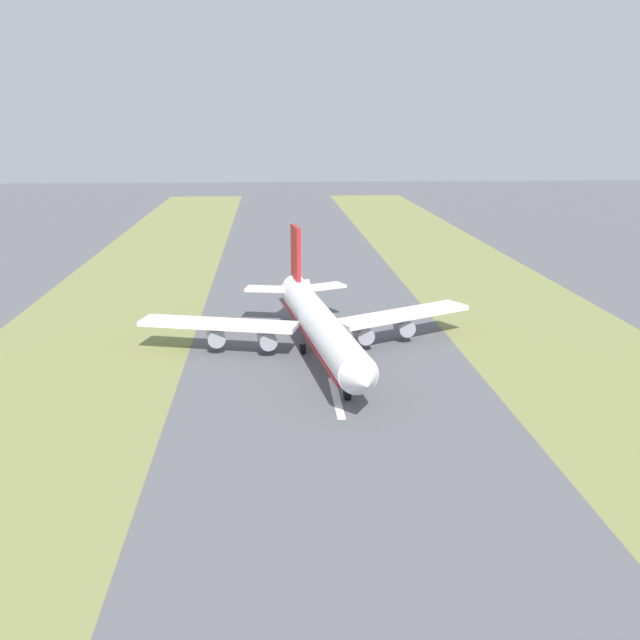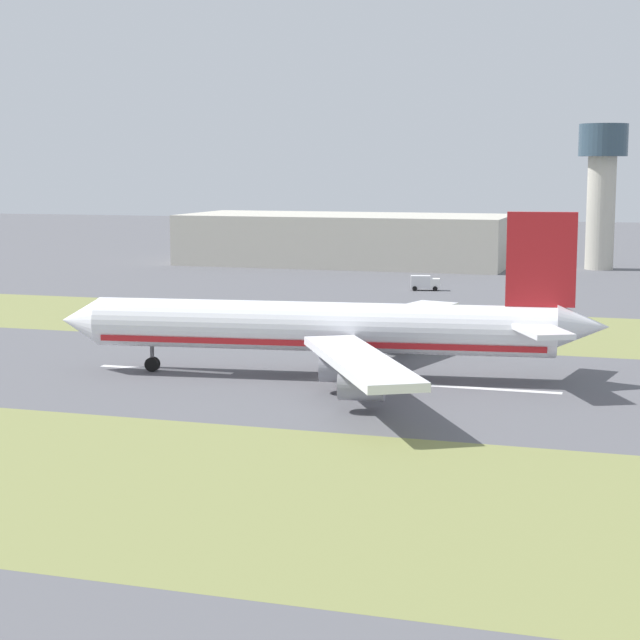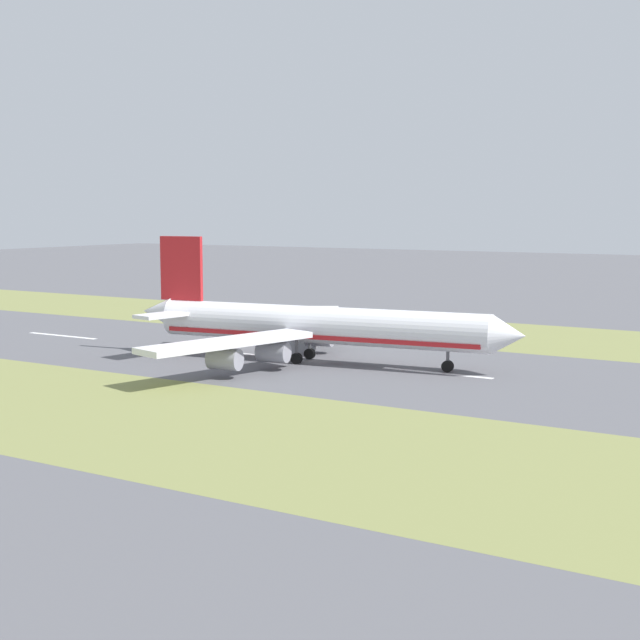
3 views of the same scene
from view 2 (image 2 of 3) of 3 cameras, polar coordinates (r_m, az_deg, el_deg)
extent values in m
plane|color=#56565B|center=(128.62, 0.61, -3.19)|extent=(800.00, 800.00, 0.00)
cube|color=olive|center=(87.65, -7.87, -8.67)|extent=(40.00, 600.00, 0.01)
cube|color=olive|center=(171.62, 4.88, -0.36)|extent=(40.00, 600.00, 0.01)
cube|color=silver|center=(124.79, 8.67, -3.63)|extent=(1.20, 18.00, 0.01)
cube|color=silver|center=(136.29, -8.22, -2.63)|extent=(1.20, 18.00, 0.01)
cylinder|color=white|center=(129.15, 0.00, -0.35)|extent=(13.09, 56.31, 6.00)
cone|color=white|center=(137.59, -12.62, -0.03)|extent=(6.47, 5.71, 5.88)
cone|color=white|center=(127.55, 13.86, -0.33)|extent=(5.82, 6.60, 5.10)
cube|color=red|center=(129.41, 0.00, -1.07)|extent=(12.51, 54.05, 0.70)
cube|color=white|center=(111.15, 2.14, -2.21)|extent=(28.22, 19.44, 0.90)
cube|color=white|center=(145.49, 3.97, 0.23)|extent=(29.57, 13.15, 0.90)
cylinder|color=#93939E|center=(120.32, 1.15, -2.60)|extent=(3.79, 5.17, 3.20)
cylinder|color=#93939E|center=(111.10, 2.24, -3.50)|extent=(3.79, 5.17, 3.20)
cylinder|color=#93939E|center=(137.87, 2.27, -1.23)|extent=(3.79, 5.17, 3.20)
cylinder|color=#93939E|center=(146.31, 4.09, -0.70)|extent=(3.79, 5.17, 3.20)
cube|color=red|center=(126.41, 11.71, 3.18)|extent=(1.81, 8.04, 11.00)
cube|color=white|center=(121.81, 11.70, -0.56)|extent=(10.92, 8.26, 0.60)
cube|color=white|center=(132.70, 11.54, 0.15)|extent=(10.64, 6.18, 0.60)
cylinder|color=#59595E|center=(134.94, -8.94, -1.68)|extent=(0.50, 0.50, 3.20)
cylinder|color=black|center=(135.22, -8.93, -2.34)|extent=(1.12, 1.90, 1.80)
cylinder|color=#59595E|center=(126.75, 1.14, -2.21)|extent=(0.50, 0.50, 3.20)
cylinder|color=black|center=(127.05, 1.14, -2.92)|extent=(1.12, 1.90, 1.80)
cylinder|color=#59595E|center=(131.82, 1.48, -1.81)|extent=(0.50, 0.50, 3.20)
cylinder|color=black|center=(132.10, 1.48, -2.49)|extent=(1.12, 1.90, 1.80)
cube|color=#BCB7A8|center=(283.13, 1.40, 4.32)|extent=(36.00, 84.97, 13.08)
cylinder|color=#BCB7A8|center=(276.73, 14.74, 5.53)|extent=(7.00, 7.00, 28.10)
cylinder|color=#334756|center=(276.59, 14.87, 9.26)|extent=(12.00, 12.00, 7.93)
cube|color=white|center=(222.97, 6.15, 1.96)|extent=(2.60, 2.45, 2.00)
cube|color=silver|center=(222.83, 5.38, 2.04)|extent=(3.06, 4.40, 2.60)
cylinder|color=black|center=(224.17, 6.14, 1.73)|extent=(0.57, 1.05, 1.00)
cylinder|color=black|center=(221.98, 6.16, 1.67)|extent=(0.57, 1.05, 1.00)
cylinder|color=black|center=(224.04, 5.06, 1.74)|extent=(0.57, 1.05, 1.00)
cylinder|color=black|center=(221.85, 5.08, 1.68)|extent=(0.57, 1.05, 1.00)
camera|label=1|loc=(211.22, -35.15, 10.95)|focal=42.00mm
camera|label=3|loc=(268.48, -7.28, 7.87)|focal=50.00mm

